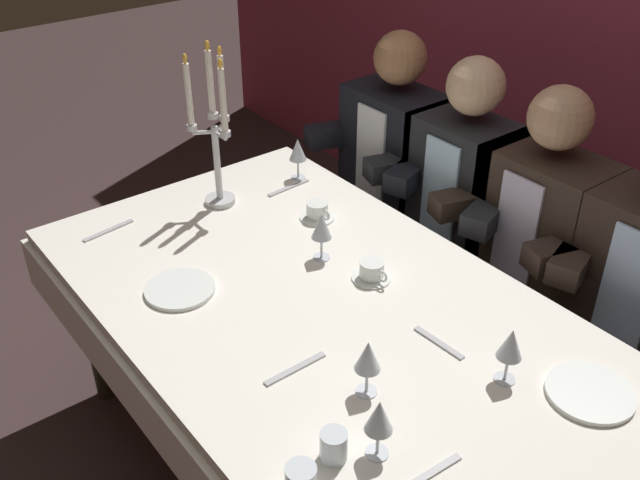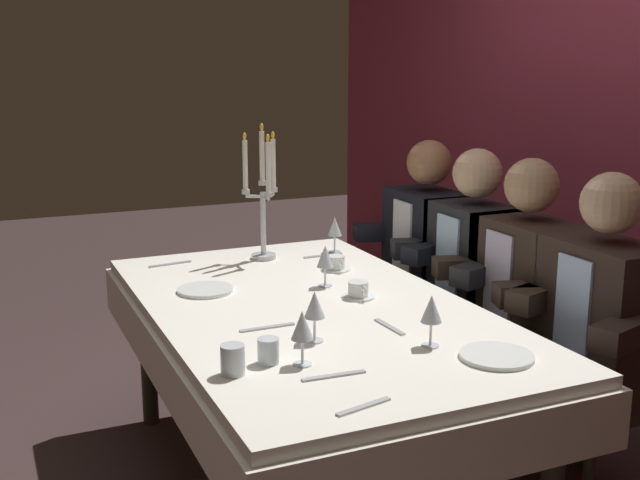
{
  "view_description": "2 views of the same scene",
  "coord_description": "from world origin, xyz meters",
  "views": [
    {
      "loc": [
        1.33,
        -1.04,
        2.05
      ],
      "look_at": [
        -0.06,
        0.03,
        0.93
      ],
      "focal_mm": 40.75,
      "sensor_mm": 36.0,
      "label": 1
    },
    {
      "loc": [
        2.5,
        -1.07,
        1.61
      ],
      "look_at": [
        -0.07,
        0.07,
        0.96
      ],
      "focal_mm": 44.41,
      "sensor_mm": 36.0,
      "label": 2
    }
  ],
  "objects": [
    {
      "name": "wine_glass_4",
      "position": [
        -0.2,
        0.15,
        0.86
      ],
      "size": [
        0.07,
        0.07,
        0.16
      ],
      "color": "silver",
      "rests_on": "dining_table"
    },
    {
      "name": "coffee_cup_0",
      "position": [
        -0.01,
        0.2,
        0.77
      ],
      "size": [
        0.13,
        0.12,
        0.06
      ],
      "color": "white",
      "rests_on": "dining_table"
    },
    {
      "name": "coffee_cup_1",
      "position": [
        -0.41,
        0.29,
        0.77
      ],
      "size": [
        0.13,
        0.12,
        0.06
      ],
      "color": "white",
      "rests_on": "dining_table"
    },
    {
      "name": "candelabra",
      "position": [
        -0.71,
        0.08,
        1.01
      ],
      "size": [
        0.15,
        0.17,
        0.6
      ],
      "color": "silver",
      "rests_on": "dining_table"
    },
    {
      "name": "knife_1",
      "position": [
        -0.65,
        0.34,
        0.74
      ],
      "size": [
        0.03,
        0.19,
        0.01
      ],
      "primitive_type": "cube",
      "rotation": [
        0.0,
        0.0,
        1.64
      ],
      "color": "#B7B7BC",
      "rests_on": "dining_table"
    },
    {
      "name": "water_tumbler_1",
      "position": [
        0.46,
        -0.33,
        0.78
      ],
      "size": [
        0.06,
        0.06,
        0.08
      ],
      "primitive_type": "cylinder",
      "color": "silver",
      "rests_on": "dining_table"
    },
    {
      "name": "ground_plane",
      "position": [
        0.0,
        0.0,
        0.0
      ],
      "size": [
        12.0,
        12.0,
        0.0
      ],
      "primitive_type": "plane",
      "color": "#3B2B2B"
    },
    {
      "name": "seated_diner_0",
      "position": [
        -0.64,
        0.89,
        0.74
      ],
      "size": [
        0.63,
        0.48,
        1.24
      ],
      "color": "#322E20",
      "rests_on": "ground_plane"
    },
    {
      "name": "dinner_plate_0",
      "position": [
        0.7,
        0.3,
        0.75
      ],
      "size": [
        0.22,
        0.22,
        0.01
      ],
      "primitive_type": "cylinder",
      "color": "white",
      "rests_on": "dining_table"
    },
    {
      "name": "dinner_plate_1",
      "position": [
        -0.32,
        -0.3,
        0.75
      ],
      "size": [
        0.21,
        0.21,
        0.01
      ],
      "primitive_type": "cylinder",
      "color": "white",
      "rests_on": "dining_table"
    },
    {
      "name": "wine_glass_3",
      "position": [
        0.53,
        0.18,
        0.85
      ],
      "size": [
        0.07,
        0.07,
        0.16
      ],
      "color": "silver",
      "rests_on": "dining_table"
    },
    {
      "name": "dining_table",
      "position": [
        0.0,
        0.0,
        0.62
      ],
      "size": [
        1.94,
        1.14,
        0.74
      ],
      "color": "white",
      "rests_on": "ground_plane"
    },
    {
      "name": "wine_glass_0",
      "position": [
        0.51,
        -0.24,
        0.86
      ],
      "size": [
        0.07,
        0.07,
        0.16
      ],
      "color": "silver",
      "rests_on": "dining_table"
    },
    {
      "name": "seated_diner_2",
      "position": [
        0.1,
        0.89,
        0.74
      ],
      "size": [
        0.63,
        0.48,
        1.24
      ],
      "color": "#322E20",
      "rests_on": "ground_plane"
    },
    {
      "name": "knife_0",
      "position": [
        0.63,
        -0.2,
        0.74
      ],
      "size": [
        0.03,
        0.19,
        0.01
      ],
      "primitive_type": "cube",
      "rotation": [
        0.0,
        0.0,
        1.52
      ],
      "color": "#B7B7BC",
      "rests_on": "dining_table"
    },
    {
      "name": "spoon_4",
      "position": [
        0.33,
        0.15,
        0.74
      ],
      "size": [
        0.17,
        0.03,
        0.01
      ],
      "primitive_type": "cube",
      "rotation": [
        0.0,
        0.0,
        0.05
      ],
      "color": "#B7B7BC",
      "rests_on": "dining_table"
    },
    {
      "name": "knife_3",
      "position": [
        -0.78,
        -0.33,
        0.74
      ],
      "size": [
        0.04,
        0.19,
        0.01
      ],
      "primitive_type": "cube",
      "rotation": [
        0.0,
        0.0,
        1.71
      ],
      "color": "#B7B7BC",
      "rests_on": "dining_table"
    },
    {
      "name": "seated_diner_1",
      "position": [
        -0.26,
        0.89,
        0.74
      ],
      "size": [
        0.63,
        0.48,
        1.24
      ],
      "color": "#322E20",
      "rests_on": "ground_plane"
    },
    {
      "name": "wine_glass_1",
      "position": [
        -0.69,
        0.42,
        0.85
      ],
      "size": [
        0.07,
        0.07,
        0.16
      ],
      "color": "silver",
      "rests_on": "dining_table"
    },
    {
      "name": "wine_glass_2",
      "position": [
        0.35,
        -0.13,
        0.85
      ],
      "size": [
        0.07,
        0.07,
        0.16
      ],
      "color": "silver",
      "rests_on": "dining_table"
    },
    {
      "name": "knife_2",
      "position": [
        0.17,
        -0.23,
        0.74
      ],
      "size": [
        0.02,
        0.19,
        0.01
      ],
      "primitive_type": "cube",
      "rotation": [
        0.0,
        0.0,
        1.57
      ],
      "color": "#B7B7BC",
      "rests_on": "dining_table"
    }
  ]
}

